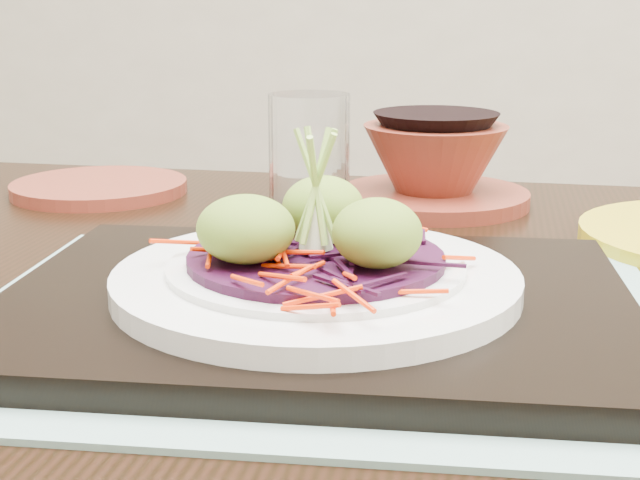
# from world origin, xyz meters

# --- Properties ---
(dining_table) EXTENTS (1.26, 0.90, 0.75)m
(dining_table) POSITION_xyz_m (-0.01, -0.08, 0.65)
(dining_table) COLOR black
(dining_table) RESTS_ON ground
(placemat) EXTENTS (0.42, 0.33, 0.00)m
(placemat) POSITION_xyz_m (-0.00, -0.13, 0.76)
(placemat) COLOR #799D93
(placemat) RESTS_ON dining_table
(serving_tray) EXTENTS (0.37, 0.28, 0.02)m
(serving_tray) POSITION_xyz_m (-0.00, -0.13, 0.77)
(serving_tray) COLOR black
(serving_tray) RESTS_ON placemat
(white_plate) EXTENTS (0.24, 0.24, 0.02)m
(white_plate) POSITION_xyz_m (-0.00, -0.13, 0.78)
(white_plate) COLOR silver
(white_plate) RESTS_ON serving_tray
(cabbage_bed) EXTENTS (0.15, 0.15, 0.01)m
(cabbage_bed) POSITION_xyz_m (-0.00, -0.13, 0.79)
(cabbage_bed) COLOR #330A26
(cabbage_bed) RESTS_ON white_plate
(carrot_julienne) EXTENTS (0.18, 0.18, 0.01)m
(carrot_julienne) POSITION_xyz_m (-0.00, -0.13, 0.80)
(carrot_julienne) COLOR #EE2D04
(carrot_julienne) RESTS_ON cabbage_bed
(guacamole_scoops) EXTENTS (0.13, 0.12, 0.04)m
(guacamole_scoops) POSITION_xyz_m (-0.00, -0.13, 0.81)
(guacamole_scoops) COLOR olive
(guacamole_scoops) RESTS_ON cabbage_bed
(scallion_garnish) EXTENTS (0.06, 0.06, 0.08)m
(scallion_garnish) POSITION_xyz_m (-0.00, -0.13, 0.83)
(scallion_garnish) COLOR #93BF4C
(scallion_garnish) RESTS_ON cabbage_bed
(terracotta_side_plate) EXTENTS (0.23, 0.23, 0.01)m
(terracotta_side_plate) POSITION_xyz_m (-0.26, 0.20, 0.76)
(terracotta_side_plate) COLOR maroon
(terracotta_side_plate) RESTS_ON dining_table
(water_glass) EXTENTS (0.10, 0.10, 0.10)m
(water_glass) POSITION_xyz_m (-0.04, 0.16, 0.81)
(water_glass) COLOR white
(water_glass) RESTS_ON dining_table
(terracotta_bowl_set) EXTENTS (0.19, 0.19, 0.07)m
(terracotta_bowl_set) POSITION_xyz_m (0.07, 0.19, 0.79)
(terracotta_bowl_set) COLOR maroon
(terracotta_bowl_set) RESTS_ON dining_table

